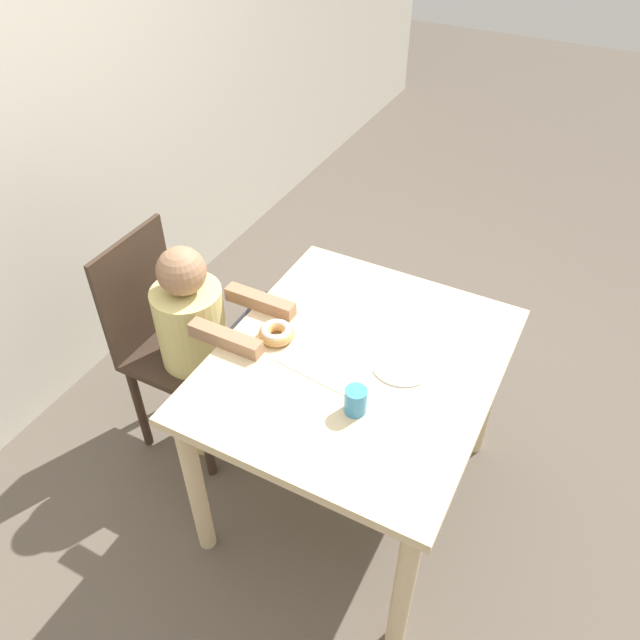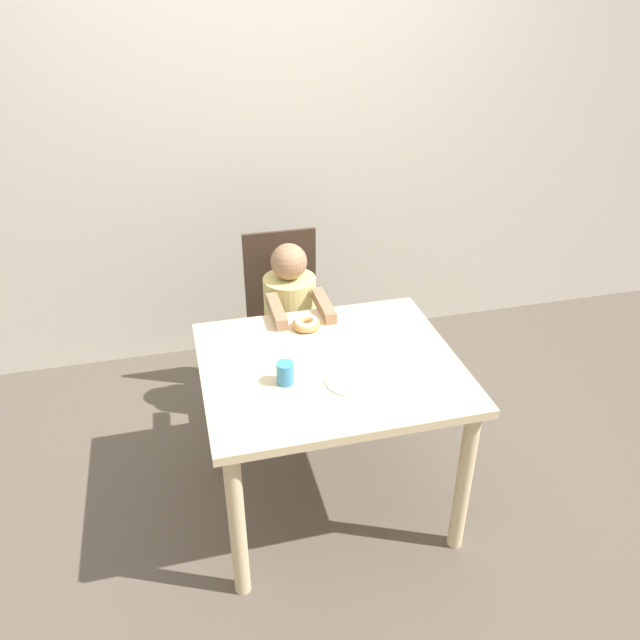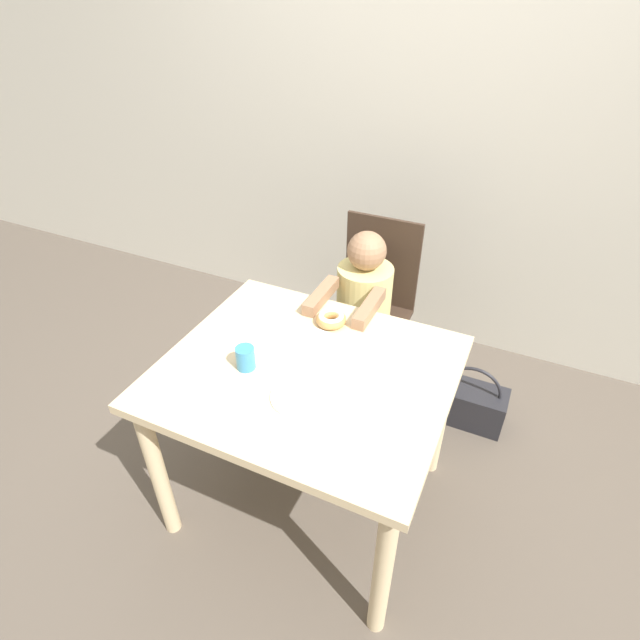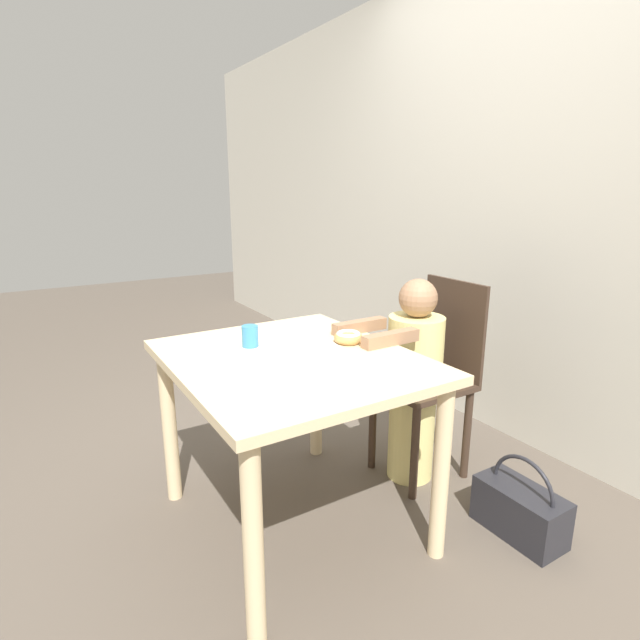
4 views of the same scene
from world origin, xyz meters
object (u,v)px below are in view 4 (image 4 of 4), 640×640
cup (250,336)px  chair (432,377)px  child_figure (413,382)px  donut (348,337)px  handbag (520,509)px

cup → chair: bearing=78.8°
cup → child_figure: bearing=77.0°
chair → donut: (-0.00, -0.47, 0.27)m
donut → cup: (-0.16, -0.36, 0.02)m
chair → donut: chair is taller
donut → child_figure: bearing=89.4°
child_figure → handbag: child_figure is taller
child_figure → donut: 0.45m
chair → cup: 0.89m
chair → handbag: chair is taller
chair → child_figure: (0.00, -0.12, 0.00)m
chair → cup: chair is taller
child_figure → handbag: 0.66m
handbag → cup: 1.26m
child_figure → donut: bearing=-90.6°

